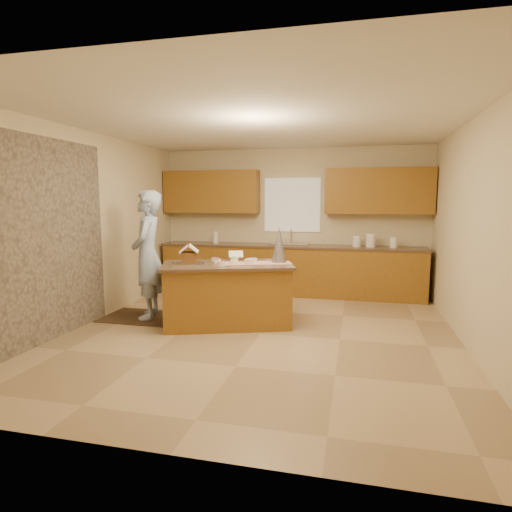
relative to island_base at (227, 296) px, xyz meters
name	(u,v)px	position (x,y,z in m)	size (l,w,h in m)	color
floor	(260,334)	(0.54, -0.31, -0.41)	(5.50, 5.50, 0.00)	tan
ceiling	(260,121)	(0.54, -0.31, 2.29)	(5.50, 5.50, 0.00)	silver
wall_back	(292,221)	(0.54, 2.44, 0.94)	(5.50, 5.50, 0.00)	beige
wall_front	(165,261)	(0.54, -3.06, 0.94)	(5.50, 5.50, 0.00)	beige
wall_left	(87,228)	(-1.96, -0.31, 0.94)	(5.50, 5.50, 0.00)	beige
wall_right	(474,235)	(3.04, -0.31, 0.94)	(5.50, 5.50, 0.00)	beige
stone_accent	(49,240)	(-1.94, -1.11, 0.84)	(2.50, 2.50, 0.00)	gray
window_curtain	(292,205)	(0.54, 2.41, 1.24)	(1.05, 0.03, 1.00)	white
back_counter_base	(289,271)	(0.54, 2.14, 0.03)	(4.80, 0.60, 0.88)	#93611E
back_counter_top	(290,246)	(0.54, 2.14, 0.49)	(4.85, 0.63, 0.04)	brown
upper_cabinet_left	(211,192)	(-1.01, 2.26, 1.49)	(1.85, 0.35, 0.80)	#89601D
upper_cabinet_right	(379,191)	(2.09, 2.26, 1.49)	(1.85, 0.35, 0.80)	#89601D
sink	(290,247)	(0.54, 2.14, 0.48)	(0.70, 0.45, 0.12)	silver
faucet	(291,237)	(0.54, 2.32, 0.65)	(0.03, 0.03, 0.28)	silver
island_base	(227,296)	(0.00, 0.00, 0.00)	(1.69, 0.85, 0.83)	#93611E
island_top	(227,265)	(0.00, 0.00, 0.43)	(1.77, 0.92, 0.04)	brown
table_runner	(258,263)	(0.40, 0.14, 0.45)	(0.94, 0.34, 0.01)	#9E1F0B
baking_tray	(189,264)	(-0.47, -0.21, 0.46)	(0.43, 0.32, 0.02)	silver
cookbook	(236,254)	(0.02, 0.38, 0.54)	(0.21, 0.02, 0.17)	white
tinsel_tree	(279,244)	(0.68, 0.29, 0.71)	(0.21, 0.21, 0.52)	silver
rug	(147,317)	(-1.28, 0.05, -0.41)	(1.27, 0.83, 0.01)	black
boy	(148,255)	(-1.23, 0.05, 0.53)	(0.68, 0.45, 1.87)	#9EB7E0
canister_a	(357,241)	(1.74, 2.14, 0.61)	(0.15, 0.15, 0.20)	white
canister_b	(371,240)	(1.98, 2.14, 0.62)	(0.16, 0.16, 0.24)	white
canister_c	(394,242)	(2.37, 2.14, 0.60)	(0.13, 0.13, 0.18)	white
paper_towel	(216,238)	(-0.90, 2.14, 0.61)	(0.10, 0.10, 0.22)	white
gingerbread_house	(189,256)	(-0.47, -0.21, 0.57)	(0.33, 0.33, 0.27)	brown
candy_bowls	(234,261)	(0.07, 0.09, 0.48)	(0.65, 0.57, 0.05)	green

